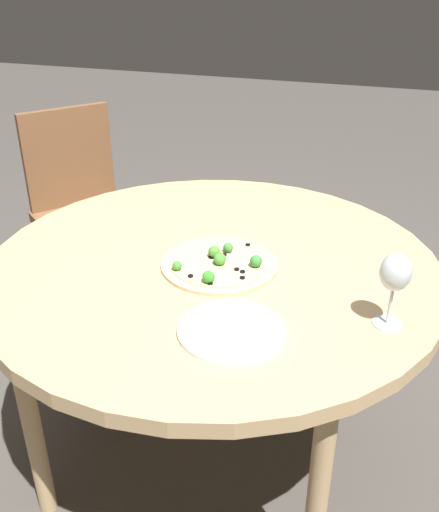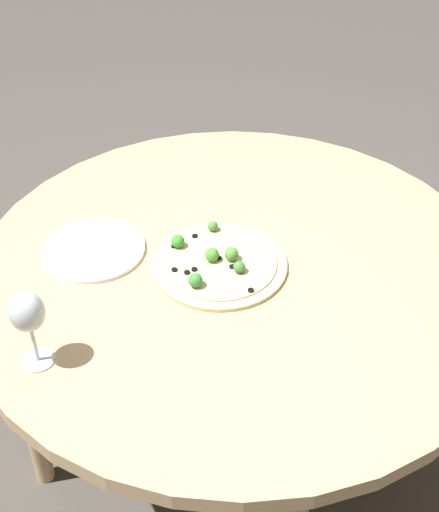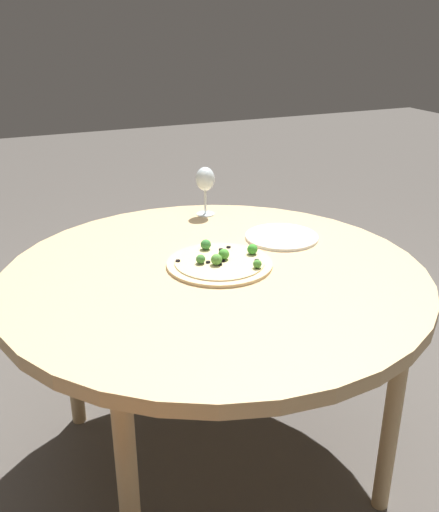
% 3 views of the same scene
% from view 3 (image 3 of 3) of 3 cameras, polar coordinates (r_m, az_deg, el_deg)
% --- Properties ---
extents(ground_plane, '(12.00, 12.00, 0.00)m').
position_cam_3_polar(ground_plane, '(2.06, -0.42, -19.55)').
color(ground_plane, '#4C4742').
extents(dining_table, '(1.24, 1.24, 0.70)m').
position_cam_3_polar(dining_table, '(1.69, -0.48, -3.13)').
color(dining_table, tan).
rests_on(dining_table, ground_plane).
extents(pizza, '(0.32, 0.32, 0.05)m').
position_cam_3_polar(pizza, '(1.70, 0.06, -0.61)').
color(pizza, '#DBBC89').
rests_on(pizza, dining_table).
extents(wine_glass, '(0.07, 0.07, 0.18)m').
position_cam_3_polar(wine_glass, '(2.10, -1.45, 7.55)').
color(wine_glass, silver).
rests_on(wine_glass, dining_table).
extents(plate_near, '(0.24, 0.24, 0.01)m').
position_cam_3_polar(plate_near, '(1.91, 6.24, 1.92)').
color(plate_near, white).
rests_on(plate_near, dining_table).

